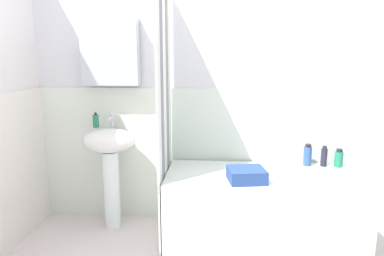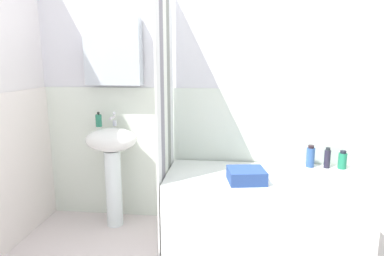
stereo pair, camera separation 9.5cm
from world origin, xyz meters
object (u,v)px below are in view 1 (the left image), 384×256
object	(u,v)px
lotion_bottle	(339,159)
shampoo_bottle	(308,155)
sink	(110,156)
towel_folded	(247,175)
conditioner_bottle	(324,157)
soap_dispenser	(96,121)
bathtub	(261,207)

from	to	relation	value
lotion_bottle	shampoo_bottle	world-z (taller)	shampoo_bottle
sink	towel_folded	distance (m)	1.16
shampoo_bottle	lotion_bottle	bearing A→B (deg)	-3.68
lotion_bottle	conditioner_bottle	xyz separation A→B (m)	(-0.12, 0.01, 0.01)
soap_dispenser	bathtub	world-z (taller)	soap_dispenser
bathtub	lotion_bottle	bearing A→B (deg)	19.41
towel_folded	soap_dispenser	bearing A→B (deg)	164.10
soap_dispenser	conditioner_bottle	distance (m)	1.94
lotion_bottle	towel_folded	size ratio (longest dim) A/B	0.58
bathtub	lotion_bottle	size ratio (longest dim) A/B	9.86
lotion_bottle	towel_folded	distance (m)	0.89
soap_dispenser	conditioner_bottle	size ratio (longest dim) A/B	0.74
sink	shampoo_bottle	xyz separation A→B (m)	(1.67, 0.11, 0.01)
shampoo_bottle	sink	bearing A→B (deg)	-176.13
soap_dispenser	lotion_bottle	size ratio (longest dim) A/B	0.84
soap_dispenser	lotion_bottle	world-z (taller)	soap_dispenser
lotion_bottle	shampoo_bottle	distance (m)	0.25
conditioner_bottle	lotion_bottle	bearing A→B (deg)	-3.26
soap_dispenser	bathtub	bearing A→B (deg)	-7.64
soap_dispenser	towel_folded	xyz separation A→B (m)	(1.24, -0.35, -0.32)
sink	lotion_bottle	distance (m)	1.92
sink	shampoo_bottle	bearing A→B (deg)	3.87
sink	soap_dispenser	size ratio (longest dim) A/B	6.80
conditioner_bottle	towel_folded	world-z (taller)	conditioner_bottle
lotion_bottle	sink	bearing A→B (deg)	-177.12
sink	shampoo_bottle	world-z (taller)	sink
sink	lotion_bottle	xyz separation A→B (m)	(1.92, 0.10, -0.01)
bathtub	lotion_bottle	distance (m)	0.78
sink	conditioner_bottle	bearing A→B (deg)	3.29
soap_dispenser	shampoo_bottle	distance (m)	1.81
shampoo_bottle	conditioner_bottle	bearing A→B (deg)	-4.05
soap_dispenser	towel_folded	size ratio (longest dim) A/B	0.49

